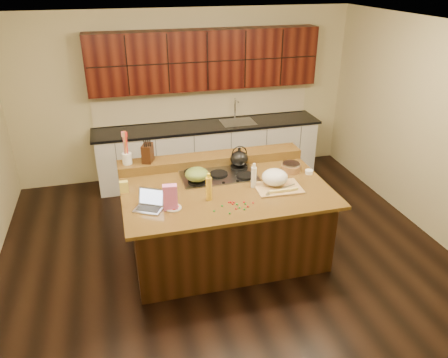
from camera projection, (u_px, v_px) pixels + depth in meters
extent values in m
cube|color=black|center=(225.00, 252.00, 5.53)|extent=(5.50, 5.00, 0.01)
cube|color=silver|center=(225.00, 27.00, 4.34)|extent=(5.50, 5.00, 0.01)
cube|color=tan|center=(185.00, 96.00, 7.11)|extent=(5.50, 0.01, 2.70)
cube|color=tan|center=(328.00, 301.00, 2.76)|extent=(5.50, 0.01, 2.70)
cube|color=tan|center=(433.00, 132.00, 5.57)|extent=(0.01, 5.00, 2.70)
cube|color=black|center=(225.00, 222.00, 5.33)|extent=(2.22, 1.42, 0.88)
cube|color=black|center=(225.00, 188.00, 5.13)|extent=(2.40, 1.60, 0.04)
cube|color=black|center=(211.00, 159.00, 5.70)|extent=(2.40, 0.30, 0.12)
cube|color=gray|center=(219.00, 176.00, 5.38)|extent=(0.92, 0.52, 0.02)
cylinder|color=black|center=(193.00, 173.00, 5.41)|extent=(0.22, 0.22, 0.03)
cylinder|color=black|center=(239.00, 167.00, 5.55)|extent=(0.22, 0.22, 0.03)
cylinder|color=black|center=(197.00, 182.00, 5.19)|extent=(0.22, 0.22, 0.03)
cylinder|color=black|center=(245.00, 176.00, 5.33)|extent=(0.22, 0.22, 0.03)
cylinder|color=black|center=(219.00, 174.00, 5.37)|extent=(0.22, 0.22, 0.03)
cube|color=silver|center=(209.00, 153.00, 7.28)|extent=(3.60, 0.62, 0.90)
cube|color=black|center=(208.00, 126.00, 7.07)|extent=(3.70, 0.66, 0.04)
cube|color=gray|center=(238.00, 122.00, 7.18)|extent=(0.55, 0.42, 0.01)
cylinder|color=gray|center=(235.00, 108.00, 7.26)|extent=(0.02, 0.02, 0.36)
cube|color=black|center=(205.00, 60.00, 6.75)|extent=(3.60, 0.34, 0.90)
cube|color=tan|center=(204.00, 104.00, 7.22)|extent=(3.60, 0.03, 0.50)
ellipsoid|color=black|center=(239.00, 159.00, 5.50)|extent=(0.30, 0.30, 0.20)
ellipsoid|color=#576F2C|center=(197.00, 174.00, 5.15)|extent=(0.36, 0.36, 0.16)
cube|color=#B7B7BC|center=(148.00, 209.00, 4.64)|extent=(0.35, 0.31, 0.01)
cube|color=black|center=(148.00, 209.00, 4.63)|extent=(0.27, 0.22, 0.00)
cube|color=#B7B7BC|center=(151.00, 197.00, 4.68)|extent=(0.28, 0.19, 0.19)
cube|color=silver|center=(151.00, 197.00, 4.67)|extent=(0.25, 0.17, 0.16)
cylinder|color=gold|center=(209.00, 189.00, 4.79)|extent=(0.09, 0.09, 0.27)
cylinder|color=silver|center=(254.00, 177.00, 5.07)|extent=(0.08, 0.08, 0.25)
cube|color=tan|center=(278.00, 188.00, 5.07)|extent=(0.54, 0.41, 0.02)
ellipsoid|color=white|center=(275.00, 177.00, 5.09)|extent=(0.30, 0.30, 0.19)
cube|color=#EDD872|center=(274.00, 192.00, 4.93)|extent=(0.11, 0.03, 0.03)
cube|color=#EDD872|center=(284.00, 190.00, 4.96)|extent=(0.11, 0.03, 0.03)
cube|color=#EDD872|center=(293.00, 189.00, 4.98)|extent=(0.11, 0.03, 0.03)
cylinder|color=gray|center=(288.00, 186.00, 5.07)|extent=(0.20, 0.08, 0.01)
cylinder|color=white|center=(278.00, 181.00, 5.21)|extent=(0.12, 0.12, 0.04)
cylinder|color=white|center=(280.00, 183.00, 5.17)|extent=(0.12, 0.12, 0.04)
cylinder|color=white|center=(309.00, 172.00, 5.44)|extent=(0.12, 0.12, 0.04)
cylinder|color=#996B3F|center=(291.00, 168.00, 5.49)|extent=(0.31, 0.31, 0.09)
cone|color=silver|center=(268.00, 194.00, 4.89)|extent=(0.09, 0.09, 0.07)
cube|color=#F171C8|center=(170.00, 197.00, 4.59)|extent=(0.16, 0.10, 0.28)
cylinder|color=white|center=(173.00, 208.00, 4.67)|extent=(0.19, 0.19, 0.01)
cube|color=#D7C74C|center=(124.00, 187.00, 4.98)|extent=(0.10, 0.07, 0.13)
cylinder|color=white|center=(127.00, 158.00, 5.40)|extent=(0.15, 0.15, 0.14)
cube|color=black|center=(148.00, 153.00, 5.44)|extent=(0.17, 0.22, 0.23)
ellipsoid|color=red|center=(231.00, 202.00, 4.77)|extent=(0.02, 0.02, 0.02)
ellipsoid|color=#198C26|center=(237.00, 204.00, 4.73)|extent=(0.02, 0.02, 0.02)
ellipsoid|color=red|center=(248.00, 207.00, 4.68)|extent=(0.02, 0.02, 0.02)
ellipsoid|color=#198C26|center=(214.00, 211.00, 4.60)|extent=(0.02, 0.02, 0.02)
ellipsoid|color=red|center=(253.00, 203.00, 4.76)|extent=(0.02, 0.02, 0.02)
ellipsoid|color=#198C26|center=(245.00, 204.00, 4.74)|extent=(0.02, 0.02, 0.02)
ellipsoid|color=red|center=(244.00, 202.00, 4.77)|extent=(0.02, 0.02, 0.02)
ellipsoid|color=#198C26|center=(240.00, 208.00, 4.66)|extent=(0.02, 0.02, 0.02)
ellipsoid|color=red|center=(234.00, 202.00, 4.77)|extent=(0.02, 0.02, 0.02)
ellipsoid|color=#198C26|center=(244.00, 209.00, 4.63)|extent=(0.02, 0.02, 0.02)
ellipsoid|color=red|center=(236.00, 209.00, 4.64)|extent=(0.02, 0.02, 0.02)
ellipsoid|color=#198C26|center=(230.00, 213.00, 4.56)|extent=(0.02, 0.02, 0.02)
ellipsoid|color=red|center=(233.00, 204.00, 4.74)|extent=(0.02, 0.02, 0.02)
ellipsoid|color=#198C26|center=(222.00, 206.00, 4.70)|extent=(0.02, 0.02, 0.02)
ellipsoid|color=red|center=(229.00, 202.00, 4.77)|extent=(0.02, 0.02, 0.02)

